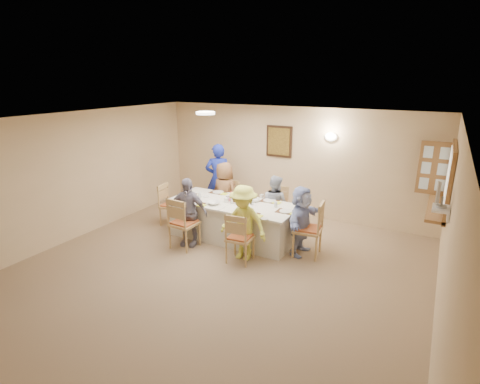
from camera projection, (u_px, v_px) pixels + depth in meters
The scene contains 49 objects.
ground at pixel (210, 278), 6.08m from camera, with size 7.00×7.00×0.00m, color #8B7656.
room_walls at pixel (207, 188), 5.64m from camera, with size 7.00×7.00×7.00m.
wall_picture at pixel (279, 141), 8.62m from camera, with size 0.62×0.05×0.72m.
wall_sconce at pixel (331, 137), 8.00m from camera, with size 0.26×0.09×0.18m, color white.
ceiling_light at pixel (205, 113), 7.07m from camera, with size 0.36×0.36×0.05m, color white.
serving_hatch at pixel (450, 180), 6.18m from camera, with size 0.06×1.50×1.15m, color olive.
hatch_sill at pixel (437, 208), 6.39m from camera, with size 0.30×1.50×0.05m, color olive.
shutter_door at pixel (434, 168), 6.94m from camera, with size 0.55×0.04×1.00m, color olive.
fan_shelf at pixel (441, 209), 5.12m from camera, with size 0.22×0.36×0.03m, color white.
desk_fan at pixel (440, 198), 5.09m from camera, with size 0.30×0.30×0.28m, color #A5A5A8, non-canonical shape.
dining_table at pixel (233, 220), 7.47m from camera, with size 2.53×1.07×0.76m, color silver.
chair_back_left at pixel (227, 201), 8.40m from camera, with size 0.43×0.43×0.90m, color tan, non-canonical shape.
chair_back_right at pixel (277, 209), 7.84m from camera, with size 0.45×0.45×0.93m, color tan, non-canonical shape.
chair_front_left at pixel (184, 222), 7.04m from camera, with size 0.48×0.48×1.01m, color tan, non-canonical shape.
chair_front_right at pixel (240, 237), 6.50m from camera, with size 0.44×0.44×0.92m, color tan, non-canonical shape.
chair_left_end at pixel (171, 205), 8.16m from camera, with size 0.44×0.44×0.91m, color tan, non-canonical shape.
chair_right_end at pixel (308, 228), 6.72m from camera, with size 0.50×0.50×1.03m, color tan, non-canonical shape.
diner_back_left at pixel (225, 193), 8.23m from camera, with size 0.74×0.55×1.37m, color brown.
diner_back_right at pixel (274, 204), 7.70m from camera, with size 0.67×0.56×1.22m, color #9EA7C0.
diner_front_left at pixel (188, 212), 7.09m from camera, with size 0.83×0.48×1.34m, color gray.
diner_front_right at pixel (243, 223), 6.54m from camera, with size 0.88×0.51×1.36m, color #F0F759.
diner_right_end at pixel (301, 221), 6.75m from camera, with size 0.46×1.22×1.29m, color #A3B4EA.
caregiver at pixel (218, 179), 8.79m from camera, with size 0.72×0.64×1.66m, color #1C2CA8.
placemat_fl at pixel (195, 204), 7.28m from camera, with size 0.35×0.26×0.01m, color #472B19.
plate_fl at pixel (195, 203), 7.28m from camera, with size 0.23×0.23×0.01m, color white.
napkin_fl at pixel (202, 205), 7.16m from camera, with size 0.15×0.15×0.01m, color #E1EF32.
placemat_fr at pixel (250, 214), 6.73m from camera, with size 0.32×0.24×0.01m, color #472B19.
plate_fr at pixel (250, 213), 6.73m from camera, with size 0.23×0.23×0.01m, color white.
napkin_fr at pixel (258, 216), 6.61m from camera, with size 0.15×0.15×0.01m, color #E1EF32.
placemat_bl at pixel (218, 192), 7.99m from camera, with size 0.34×0.26×0.01m, color #472B19.
plate_bl at pixel (218, 192), 7.99m from camera, with size 0.23×0.23×0.01m, color white.
napkin_bl at pixel (224, 194), 7.86m from camera, with size 0.13×0.13×0.01m, color #E1EF32.
placemat_br at pixel (269, 201), 7.44m from camera, with size 0.35×0.26×0.01m, color #472B19.
plate_br at pixel (269, 200), 7.44m from camera, with size 0.25×0.25×0.02m, color white.
napkin_br at pixel (277, 203), 7.31m from camera, with size 0.15×0.15×0.01m, color #E1EF32.
placemat_le at pixel (187, 194), 7.87m from camera, with size 0.35×0.26×0.01m, color #472B19.
plate_le at pixel (187, 194), 7.86m from camera, with size 0.24×0.24×0.01m, color white.
napkin_le at pixel (193, 196), 7.74m from camera, with size 0.14×0.14×0.01m, color #E1EF32.
placemat_re at pixel (286, 212), 6.85m from camera, with size 0.35×0.26×0.01m, color #472B19.
plate_re at pixel (286, 211), 6.85m from camera, with size 0.24×0.24×0.01m, color white.
napkin_re at pixel (294, 214), 6.72m from camera, with size 0.13×0.13×0.01m, color #E1EF32.
teacup_a at pixel (191, 198), 7.48m from camera, with size 0.10×0.10×0.08m, color white.
teacup_b at pixel (262, 196), 7.62m from camera, with size 0.11×0.11×0.08m, color white.
bowl_a at pixel (214, 203), 7.23m from camera, with size 0.32×0.32×0.06m, color white.
bowl_b at pixel (255, 200), 7.40m from camera, with size 0.22×0.22×0.06m, color white.
condiment_ketchup at pixel (231, 196), 7.38m from camera, with size 0.09×0.09×0.21m, color #AD0E2D.
condiment_brown at pixel (236, 196), 7.37m from camera, with size 0.11×0.12×0.23m, color #583B17.
condiment_malt at pixel (238, 200), 7.28m from camera, with size 0.13×0.13×0.14m, color #583B17.
drinking_glass at pixel (228, 198), 7.46m from camera, with size 0.07×0.07×0.10m, color silver.
Camera 1 is at (3.03, -4.50, 3.12)m, focal length 28.00 mm.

